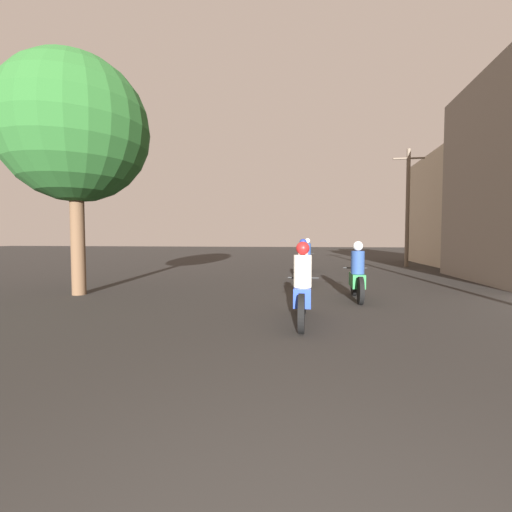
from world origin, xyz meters
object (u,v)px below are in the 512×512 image
motorcycle_yellow (303,266)px  building_right_far (464,210)px  motorcycle_white (307,258)px  street_tree (75,130)px  utility_pole_far (408,205)px  motorcycle_blue (303,290)px  motorcycle_green (357,276)px

motorcycle_yellow → building_right_far: bearing=39.2°
motorcycle_yellow → motorcycle_white: (0.10, 4.71, -0.00)m
motorcycle_white → street_tree: size_ratio=0.31×
utility_pole_far → motorcycle_white: bearing=-146.8°
motorcycle_white → building_right_far: (8.79, 5.26, 2.54)m
building_right_far → street_tree: bearing=-138.8°
street_tree → motorcycle_white: bearing=52.0°
motorcycle_white → street_tree: (-6.05, -7.73, 3.78)m
motorcycle_blue → building_right_far: size_ratio=0.28×
motorcycle_green → utility_pole_far: 11.82m
motorcycle_green → street_tree: bearing=-175.9°
building_right_far → motorcycle_white: bearing=-149.1°
motorcycle_white → street_tree: 10.52m
motorcycle_yellow → motorcycle_white: bearing=79.7°
motorcycle_blue → building_right_far: building_right_far is taller
motorcycle_green → building_right_far: 14.89m
motorcycle_white → street_tree: street_tree is taller
motorcycle_blue → building_right_far: (8.78, 15.11, 2.55)m
motorcycle_green → street_tree: size_ratio=0.30×
motorcycle_yellow → utility_pole_far: (5.37, 8.16, 2.69)m
motorcycle_green → motorcycle_white: motorcycle_white is taller
motorcycle_blue → street_tree: bearing=170.3°
motorcycle_yellow → building_right_far: (8.89, 9.97, 2.54)m
motorcycle_yellow → street_tree: size_ratio=0.32×
motorcycle_white → motorcycle_green: bearing=-88.8°
motorcycle_white → utility_pole_far: utility_pole_far is taller
utility_pole_far → street_tree: (-11.31, -11.18, 1.09)m
motorcycle_blue → motorcycle_green: (1.28, 2.50, -0.01)m
motorcycle_yellow → utility_pole_far: utility_pole_far is taller
motorcycle_white → building_right_far: bearing=22.1°
motorcycle_blue → motorcycle_green: size_ratio=1.12×
building_right_far → motorcycle_yellow: bearing=-131.7°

